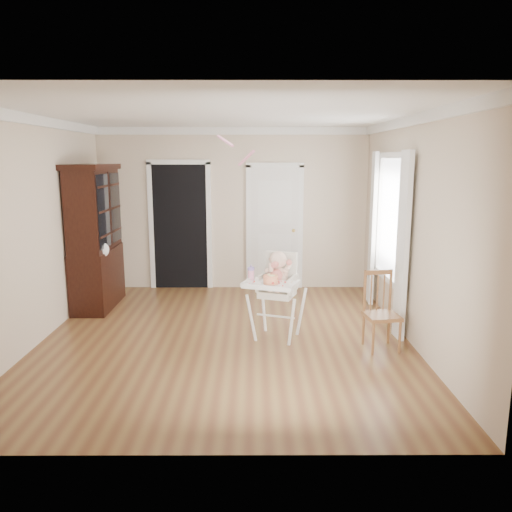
{
  "coord_description": "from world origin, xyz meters",
  "views": [
    {
      "loc": [
        0.36,
        -5.9,
        2.2
      ],
      "look_at": [
        0.38,
        -0.09,
        1.06
      ],
      "focal_mm": 35.0,
      "sensor_mm": 36.0,
      "label": 1
    }
  ],
  "objects_px": {
    "high_chair": "(277,286)",
    "sippy_cup": "(251,273)",
    "china_cabinet": "(96,237)",
    "dining_chair": "(381,313)",
    "cake": "(271,279)"
  },
  "relations": [
    {
      "from": "high_chair",
      "to": "dining_chair",
      "type": "relative_size",
      "value": 1.19
    },
    {
      "from": "high_chair",
      "to": "sippy_cup",
      "type": "xyz_separation_m",
      "value": [
        -0.32,
        -0.05,
        0.17
      ]
    },
    {
      "from": "cake",
      "to": "china_cabinet",
      "type": "xyz_separation_m",
      "value": [
        -2.54,
        1.6,
        0.25
      ]
    },
    {
      "from": "cake",
      "to": "dining_chair",
      "type": "relative_size",
      "value": 0.25
    },
    {
      "from": "high_chair",
      "to": "cake",
      "type": "distance_m",
      "value": 0.29
    },
    {
      "from": "cake",
      "to": "sippy_cup",
      "type": "distance_m",
      "value": 0.3
    },
    {
      "from": "high_chair",
      "to": "sippy_cup",
      "type": "bearing_deg",
      "value": -151.41
    },
    {
      "from": "high_chair",
      "to": "china_cabinet",
      "type": "distance_m",
      "value": 2.98
    },
    {
      "from": "cake",
      "to": "china_cabinet",
      "type": "height_order",
      "value": "china_cabinet"
    },
    {
      "from": "china_cabinet",
      "to": "dining_chair",
      "type": "bearing_deg",
      "value": -23.92
    },
    {
      "from": "cake",
      "to": "china_cabinet",
      "type": "bearing_deg",
      "value": 147.8
    },
    {
      "from": "china_cabinet",
      "to": "dining_chair",
      "type": "xyz_separation_m",
      "value": [
        3.82,
        -1.7,
        -0.64
      ]
    },
    {
      "from": "china_cabinet",
      "to": "dining_chair",
      "type": "distance_m",
      "value": 4.23
    },
    {
      "from": "china_cabinet",
      "to": "dining_chair",
      "type": "relative_size",
      "value": 2.33
    },
    {
      "from": "high_chair",
      "to": "sippy_cup",
      "type": "distance_m",
      "value": 0.36
    }
  ]
}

